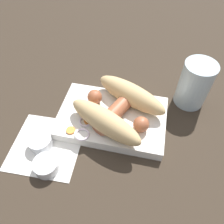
# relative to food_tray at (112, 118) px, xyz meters

# --- Properties ---
(ground_plane) EXTENTS (3.00, 3.00, 0.00)m
(ground_plane) POSITION_rel_food_tray_xyz_m (0.00, 0.00, -0.01)
(ground_plane) COLOR #33281E
(food_tray) EXTENTS (0.26, 0.17, 0.03)m
(food_tray) POSITION_rel_food_tray_xyz_m (0.00, 0.00, 0.00)
(food_tray) COLOR silver
(food_tray) RESTS_ON ground_plane
(bread_roll) EXTENTS (0.23, 0.21, 0.05)m
(bread_roll) POSITION_rel_food_tray_xyz_m (0.01, 0.00, 0.04)
(bread_roll) COLOR tan
(bread_roll) RESTS_ON food_tray
(sausage) EXTENTS (0.16, 0.14, 0.04)m
(sausage) POSITION_rel_food_tray_xyz_m (0.01, 0.00, 0.03)
(sausage) COLOR #9E5638
(sausage) RESTS_ON food_tray
(pickled_veggies) EXTENTS (0.06, 0.07, 0.00)m
(pickled_veggies) POSITION_rel_food_tray_xyz_m (-0.06, -0.06, 0.02)
(pickled_veggies) COLOR orange
(pickled_veggies) RESTS_ON food_tray
(napkin) EXTENTS (0.16, 0.16, 0.00)m
(napkin) POSITION_rel_food_tray_xyz_m (-0.13, -0.10, -0.01)
(napkin) COLOR white
(napkin) RESTS_ON ground_plane
(condiment_cup_near) EXTENTS (0.05, 0.05, 0.03)m
(condiment_cup_near) POSITION_rel_food_tray_xyz_m (-0.14, -0.10, -0.00)
(condiment_cup_near) COLOR silver
(condiment_cup_near) RESTS_ON ground_plane
(condiment_cup_far) EXTENTS (0.05, 0.05, 0.03)m
(condiment_cup_far) POSITION_rel_food_tray_xyz_m (-0.11, -0.15, -0.00)
(condiment_cup_far) COLOR silver
(condiment_cup_far) RESTS_ON ground_plane
(drink_glass) EXTENTS (0.08, 0.08, 0.12)m
(drink_glass) POSITION_rel_food_tray_xyz_m (0.18, 0.11, 0.05)
(drink_glass) COLOR silver
(drink_glass) RESTS_ON ground_plane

